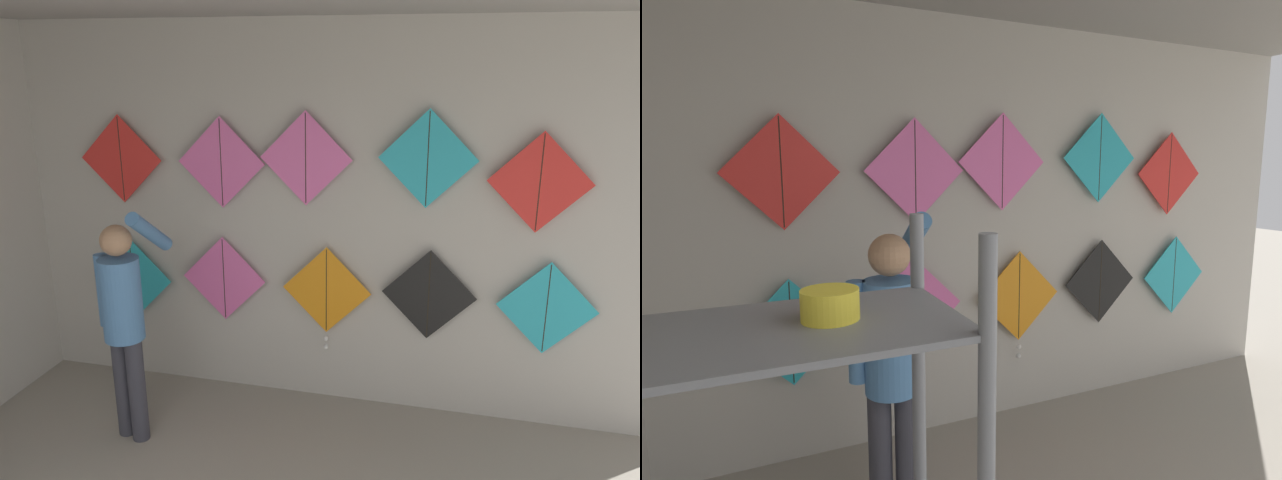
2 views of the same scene
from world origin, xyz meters
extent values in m
cube|color=#BCB7AD|center=(0.00, 3.54, 1.40)|extent=(5.38, 0.06, 2.80)
cylinder|color=#383842|center=(-1.17, 2.69, 0.37)|extent=(0.12, 0.12, 0.74)
cylinder|color=#383842|center=(-1.04, 2.65, 0.37)|extent=(0.12, 0.12, 0.74)
cylinder|color=#4C7FB7|center=(-1.11, 2.67, 1.02)|extent=(0.26, 0.26, 0.56)
sphere|color=tan|center=(-1.11, 2.67, 1.42)|extent=(0.20, 0.20, 0.20)
cylinder|color=#4C7FB7|center=(-1.26, 2.71, 1.06)|extent=(0.09, 0.09, 0.50)
cylinder|color=#4C7FB7|center=(-0.95, 2.83, 1.45)|extent=(0.09, 0.46, 0.36)
cube|color=#28B2C6|center=(-1.50, 3.45, 0.85)|extent=(0.66, 0.01, 0.66)
cylinder|color=black|center=(-1.50, 3.45, 0.85)|extent=(0.01, 0.01, 0.63)
cube|color=pink|center=(-0.72, 3.45, 0.92)|extent=(0.66, 0.01, 0.66)
cylinder|color=black|center=(-0.72, 3.45, 0.92)|extent=(0.01, 0.01, 0.63)
cube|color=orange|center=(0.08, 3.45, 0.90)|extent=(0.66, 0.01, 0.66)
cylinder|color=black|center=(0.08, 3.45, 0.90)|extent=(0.01, 0.01, 0.63)
sphere|color=white|center=(0.08, 3.44, 0.52)|extent=(0.04, 0.04, 0.04)
sphere|color=white|center=(0.08, 3.44, 0.45)|extent=(0.04, 0.04, 0.04)
cube|color=black|center=(0.82, 3.45, 0.93)|extent=(0.66, 0.01, 0.66)
cylinder|color=black|center=(0.82, 3.45, 0.93)|extent=(0.01, 0.01, 0.63)
cube|color=#28B2C6|center=(1.61, 3.45, 0.91)|extent=(0.66, 0.01, 0.66)
cylinder|color=black|center=(1.61, 3.45, 0.91)|extent=(0.01, 0.01, 0.63)
cube|color=red|center=(-1.51, 3.45, 1.80)|extent=(0.66, 0.01, 0.66)
cylinder|color=black|center=(-1.51, 3.45, 1.80)|extent=(0.01, 0.01, 0.63)
cube|color=pink|center=(-0.70, 3.45, 1.81)|extent=(0.66, 0.01, 0.66)
cylinder|color=black|center=(-0.70, 3.45, 1.81)|extent=(0.01, 0.01, 0.63)
cube|color=pink|center=(-0.07, 3.45, 1.86)|extent=(0.66, 0.01, 0.66)
cylinder|color=black|center=(-0.07, 3.45, 1.86)|extent=(0.01, 0.01, 0.63)
cube|color=#28B2C6|center=(0.77, 3.45, 1.89)|extent=(0.66, 0.01, 0.66)
cylinder|color=black|center=(0.77, 3.45, 1.89)|extent=(0.01, 0.01, 0.63)
cube|color=red|center=(1.48, 3.45, 1.77)|extent=(0.66, 0.01, 0.66)
cylinder|color=black|center=(1.48, 3.45, 1.77)|extent=(0.01, 0.01, 0.63)
camera|label=1|loc=(1.07, -0.68, 2.57)|focal=35.00mm
camera|label=2|loc=(-1.75, 0.42, 1.85)|focal=28.00mm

